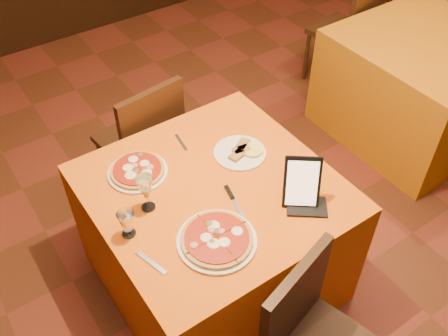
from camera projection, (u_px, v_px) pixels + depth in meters
floor at (323, 293)px, 2.79m from camera, size 6.00×7.00×0.01m
main_table at (214, 236)px, 2.60m from camera, size 1.10×1.10×0.75m
side_table at (419, 87)px, 3.57m from camera, size 1.10×1.10×0.75m
chair_main_far at (138, 139)px, 3.03m from camera, size 0.50×0.50×0.91m
chair_side_far at (342, 31)px, 3.99m from camera, size 0.47×0.47×0.91m
pizza_near at (217, 240)px, 2.09m from camera, size 0.34×0.34×0.03m
pizza_far at (138, 171)px, 2.39m from camera, size 0.29×0.29×0.03m
cutlet_dish at (240, 152)px, 2.49m from camera, size 0.26×0.26×0.03m
wine_glass at (146, 193)px, 2.18m from camera, size 0.07×0.07×0.19m
water_glass at (127, 224)px, 2.09m from camera, size 0.07×0.07×0.13m
tablet at (302, 182)px, 2.19m from camera, size 0.19×0.18×0.23m
knife at (237, 206)px, 2.25m from camera, size 0.06×0.20×0.01m
fork_near at (151, 262)px, 2.03m from camera, size 0.06×0.17×0.01m
fork_far at (181, 143)px, 2.56m from camera, size 0.03×0.14×0.01m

